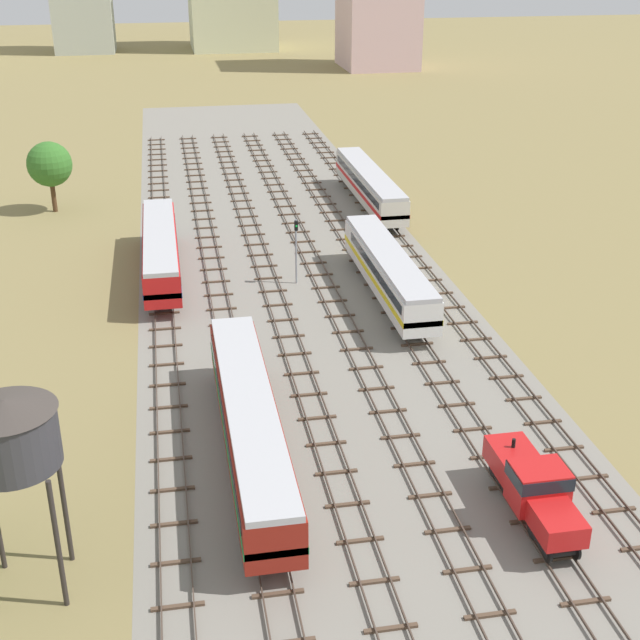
% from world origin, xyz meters
% --- Properties ---
extents(ground_plane, '(480.00, 480.00, 0.00)m').
position_xyz_m(ground_plane, '(0.00, 56.00, 0.00)').
color(ground_plane, olive).
extents(ballast_bed, '(26.55, 176.00, 0.01)m').
position_xyz_m(ballast_bed, '(0.00, 56.00, 0.00)').
color(ballast_bed, gray).
rests_on(ballast_bed, ground).
extents(track_far_left, '(2.40, 126.00, 0.29)m').
position_xyz_m(track_far_left, '(-11.28, 57.00, 0.14)').
color(track_far_left, '#47382D').
rests_on(track_far_left, ground).
extents(track_left, '(2.40, 126.00, 0.29)m').
position_xyz_m(track_left, '(-6.77, 57.00, 0.14)').
color(track_left, '#47382D').
rests_on(track_left, ground).
extents(track_centre_left, '(2.40, 126.00, 0.29)m').
position_xyz_m(track_centre_left, '(-2.26, 57.00, 0.14)').
color(track_centre_left, '#47382D').
rests_on(track_centre_left, ground).
extents(track_centre, '(2.40, 126.00, 0.29)m').
position_xyz_m(track_centre, '(2.26, 57.00, 0.14)').
color(track_centre, '#47382D').
rests_on(track_centre, ground).
extents(track_centre_right, '(2.40, 126.00, 0.29)m').
position_xyz_m(track_centre_right, '(6.77, 57.00, 0.14)').
color(track_centre_right, '#47382D').
rests_on(track_centre_right, ground).
extents(track_right, '(2.40, 126.00, 0.29)m').
position_xyz_m(track_right, '(11.28, 57.00, 0.14)').
color(track_right, '#47382D').
rests_on(track_right, ground).
extents(shunter_loco_centre_right_nearest, '(2.74, 8.46, 3.10)m').
position_xyz_m(shunter_loco_centre_right_nearest, '(6.77, 25.74, 2.01)').
color(shunter_loco_centre_right_nearest, red).
rests_on(shunter_loco_centre_right_nearest, ground).
extents(passenger_coach_left_near, '(2.96, 22.00, 3.80)m').
position_xyz_m(passenger_coach_left_near, '(-6.77, 33.64, 2.61)').
color(passenger_coach_left_near, maroon).
rests_on(passenger_coach_left_near, ground).
extents(diesel_railcar_centre_right_mid, '(2.96, 20.50, 3.80)m').
position_xyz_m(diesel_railcar_centre_right_mid, '(6.77, 55.27, 2.60)').
color(diesel_railcar_centre_right_mid, white).
rests_on(diesel_railcar_centre_right_mid, ground).
extents(diesel_railcar_far_left_midfar, '(2.96, 20.50, 3.80)m').
position_xyz_m(diesel_railcar_far_left_midfar, '(-11.28, 63.77, 2.60)').
color(diesel_railcar_far_left_midfar, red).
rests_on(diesel_railcar_far_left_midfar, ground).
extents(passenger_coach_right_far, '(2.96, 22.00, 3.80)m').
position_xyz_m(passenger_coach_right_far, '(11.28, 80.86, 2.61)').
color(passenger_coach_right_far, beige).
rests_on(passenger_coach_right_far, ground).
extents(water_tower, '(4.35, 4.35, 9.78)m').
position_xyz_m(water_tower, '(-17.73, 25.17, 8.10)').
color(water_tower, '#2D2826').
rests_on(water_tower, ground).
extents(signal_post_nearest, '(0.28, 0.47, 5.71)m').
position_xyz_m(signal_post_nearest, '(0.00, 60.05, 3.60)').
color(signal_post_nearest, gray).
rests_on(signal_post_nearest, ground).
extents(lineside_tree_2, '(4.71, 4.71, 7.52)m').
position_xyz_m(lineside_tree_2, '(-22.31, 85.33, 5.14)').
color(lineside_tree_2, '#4C331E').
rests_on(lineside_tree_2, ground).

